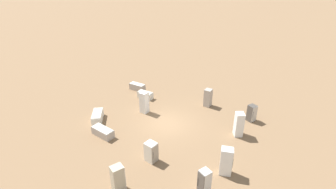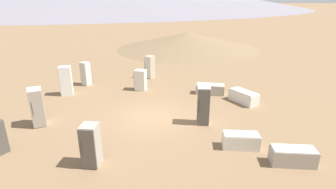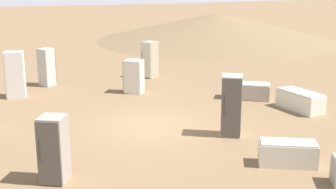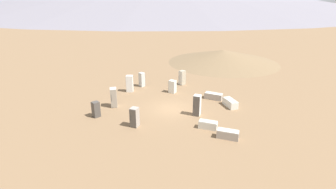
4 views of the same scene
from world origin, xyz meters
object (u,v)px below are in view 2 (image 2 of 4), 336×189
discarded_fridge_1 (91,145)px  discarded_fridge_7 (86,74)px  discarded_fridge_2 (243,97)px  discarded_fridge_8 (210,89)px  discarded_fridge_9 (241,141)px  discarded_fridge_10 (140,80)px  discarded_fridge_0 (37,107)px  discarded_fridge_6 (203,106)px  discarded_fridge_3 (150,67)px  discarded_fridge_5 (66,81)px  discarded_fridge_4 (293,156)px

discarded_fridge_1 → discarded_fridge_7: (9.20, 4.94, 0.01)m
discarded_fridge_2 → discarded_fridge_8: size_ratio=1.01×
discarded_fridge_9 → discarded_fridge_10: (6.51, 6.33, 0.38)m
discarded_fridge_8 → discarded_fridge_0: bearing=127.9°
discarded_fridge_6 → discarded_fridge_0: bearing=7.7°
discarded_fridge_6 → discarded_fridge_8: bearing=-97.0°
discarded_fridge_0 → discarded_fridge_6: bearing=154.0°
discarded_fridge_6 → discarded_fridge_7: 10.06m
discarded_fridge_3 → discarded_fridge_6: size_ratio=0.90×
discarded_fridge_6 → discarded_fridge_10: bearing=-49.0°
discarded_fridge_6 → discarded_fridge_10: 6.42m
discarded_fridge_2 → discarded_fridge_8: (1.18, 2.07, -0.03)m
discarded_fridge_1 → discarded_fridge_9: bearing=-162.8°
discarded_fridge_5 → discarded_fridge_8: (1.99, -9.26, -0.63)m
discarded_fridge_7 → discarded_fridge_1: bearing=-43.7°
discarded_fridge_1 → discarded_fridge_6: 5.85m
discarded_fridge_0 → discarded_fridge_2: discarded_fridge_0 is taller
discarded_fridge_9 → discarded_fridge_6: bearing=33.7°
discarded_fridge_5 → discarded_fridge_7: bearing=-30.3°
discarded_fridge_4 → discarded_fridge_5: bearing=-119.6°
discarded_fridge_0 → discarded_fridge_6: size_ratio=0.99×
discarded_fridge_2 → discarded_fridge_6: bearing=13.7°
discarded_fridge_4 → discarded_fridge_3: bearing=-147.7°
discarded_fridge_5 → discarded_fridge_8: discarded_fridge_5 is taller
discarded_fridge_9 → discarded_fridge_8: bearing=6.5°
discarded_fridge_9 → discarded_fridge_2: bearing=-12.1°
discarded_fridge_6 → discarded_fridge_10: size_ratio=1.37×
discarded_fridge_4 → discarded_fridge_8: 8.23m
discarded_fridge_6 → discarded_fridge_3: bearing=-62.7°
discarded_fridge_4 → discarded_fridge_6: bearing=-135.1°
discarded_fridge_1 → discarded_fridge_10: (8.85, 0.72, -0.13)m
discarded_fridge_10 → discarded_fridge_8: bearing=-86.8°
discarded_fridge_4 → discarded_fridge_0: bearing=-101.8°
discarded_fridge_1 → discarded_fridge_6: size_ratio=0.86×
discarded_fridge_1 → discarded_fridge_9: discarded_fridge_1 is taller
discarded_fridge_6 → discarded_fridge_10: discarded_fridge_6 is taller
discarded_fridge_6 → discarded_fridge_9: bearing=125.6°
discarded_fridge_7 → discarded_fridge_0: bearing=-64.8°
discarded_fridge_2 → discarded_fridge_4: 6.44m
discarded_fridge_2 → discarded_fridge_6: discarded_fridge_6 is taller
discarded_fridge_10 → discarded_fridge_2: bearing=-97.0°
discarded_fridge_4 → discarded_fridge_6: 4.67m
discarded_fridge_1 → discarded_fridge_4: size_ratio=0.98×
discarded_fridge_3 → discarded_fridge_7: size_ratio=1.03×
discarded_fridge_2 → discarded_fridge_4: bearing=59.3°
discarded_fridge_6 → discarded_fridge_5: bearing=-20.7°
discarded_fridge_2 → discarded_fridge_7: discarded_fridge_7 is taller
discarded_fridge_4 → discarded_fridge_10: discarded_fridge_10 is taller
discarded_fridge_7 → discarded_fridge_6: bearing=-10.6°
discarded_fridge_0 → discarded_fridge_7: bearing=-121.3°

